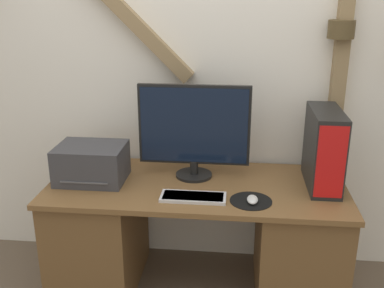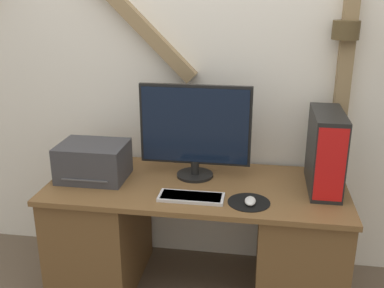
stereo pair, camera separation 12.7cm
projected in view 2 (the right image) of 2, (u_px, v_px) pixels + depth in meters
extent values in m
cube|color=white|center=(207.00, 60.00, 2.76)|extent=(6.40, 0.05, 2.70)
cube|color=olive|center=(134.00, 18.00, 2.68)|extent=(0.76, 0.08, 0.76)
cube|color=olive|center=(343.00, 84.00, 2.61)|extent=(0.08, 0.08, 1.20)
cylinder|color=#4C3D23|center=(346.00, 30.00, 2.48)|extent=(0.15, 0.15, 0.10)
cube|color=brown|center=(197.00, 186.00, 2.59)|extent=(1.70, 0.73, 0.03)
cube|color=brown|center=(101.00, 231.00, 2.79)|extent=(0.48, 0.67, 0.67)
cube|color=brown|center=(299.00, 248.00, 2.61)|extent=(0.48, 0.67, 0.67)
cylinder|color=black|center=(195.00, 175.00, 2.69)|extent=(0.22, 0.22, 0.02)
cylinder|color=black|center=(195.00, 167.00, 2.67)|extent=(0.05, 0.05, 0.08)
cube|color=black|center=(195.00, 125.00, 2.59)|extent=(0.65, 0.03, 0.47)
cube|color=black|center=(195.00, 126.00, 2.58)|extent=(0.62, 0.01, 0.44)
cube|color=silver|center=(191.00, 197.00, 2.40)|extent=(0.35, 0.14, 0.02)
cube|color=white|center=(191.00, 196.00, 2.39)|extent=(0.32, 0.12, 0.01)
cylinder|color=black|center=(249.00, 202.00, 2.36)|extent=(0.22, 0.22, 0.00)
ellipsoid|color=silver|center=(250.00, 201.00, 2.33)|extent=(0.06, 0.10, 0.03)
cube|color=black|center=(325.00, 151.00, 2.46)|extent=(0.16, 0.43, 0.44)
cube|color=red|center=(330.00, 165.00, 2.27)|extent=(0.15, 0.01, 0.39)
cube|color=#38383D|center=(93.00, 161.00, 2.63)|extent=(0.39, 0.30, 0.21)
cube|color=#515156|center=(88.00, 176.00, 2.57)|extent=(0.27, 0.13, 0.01)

